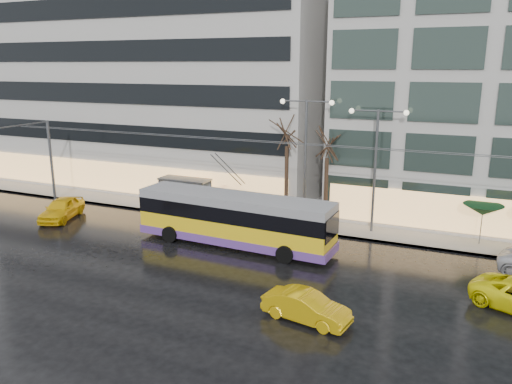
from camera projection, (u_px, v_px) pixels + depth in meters
The scene contains 17 objects.
ground at pixel (211, 274), 28.35m from camera, with size 140.00×140.00×0.00m, color black.
sidewalk at pixel (316, 212), 40.02m from camera, with size 80.00×10.00×0.15m, color gray.
kerb at pixel (296, 230), 35.61m from camera, with size 80.00×0.10×0.15m, color slate.
building_left at pixel (156, 69), 48.61m from camera, with size 34.00×14.00×22.00m, color #B8B5B0.
trolleybus at pixel (234, 221), 32.48m from camera, with size 13.38×5.46×6.15m.
catenary at pixel (278, 175), 33.97m from camera, with size 42.24×5.12×7.00m.
bus_shelter at pixel (182, 186), 40.58m from camera, with size 4.20×1.60×2.51m.
street_lamp_near at pixel (306, 145), 35.70m from camera, with size 3.96×0.36×9.03m.
street_lamp_far at pixel (376, 153), 33.85m from camera, with size 3.96×0.36×8.53m.
tree_a at pixel (287, 128), 36.18m from camera, with size 3.20×3.20×8.40m.
tree_b at pixel (328, 139), 35.38m from camera, with size 3.20×3.20×7.70m.
parasol_a at pixel (483, 210), 32.16m from camera, with size 2.50×2.50×2.65m.
taxi_a at pixel (62, 209), 38.25m from camera, with size 1.94×4.83×1.65m, color yellow.
taxi_b at pixel (306, 307), 23.05m from camera, with size 1.45×4.16×1.37m, color gold.
pedestrian_a at pixel (225, 194), 39.42m from camera, with size 1.12×1.13×2.19m.
pedestrian_b at pixel (241, 201), 39.69m from camera, with size 0.93×0.76×1.75m.
pedestrian_c at pixel (183, 195), 40.59m from camera, with size 1.30×1.10×2.11m.
Camera 1 is at (12.74, -23.15, 11.56)m, focal length 35.00 mm.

